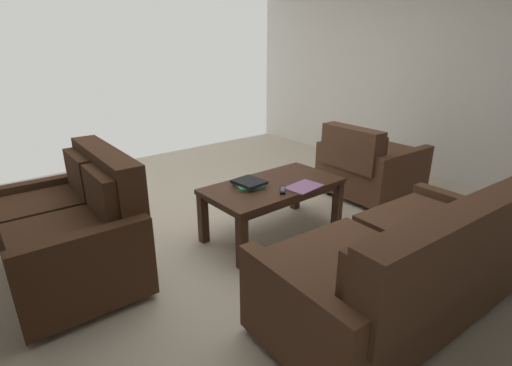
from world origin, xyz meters
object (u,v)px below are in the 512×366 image
object	(u,v)px
book_stack	(249,183)
tv_remote	(283,190)
coffee_table	(273,191)
loveseat_near	(75,228)
sofa_main	(404,268)
armchair_side	(369,166)
loose_magazine	(304,187)

from	to	relation	value
book_stack	tv_remote	world-z (taller)	book_stack
tv_remote	coffee_table	bearing A→B (deg)	-108.82
loveseat_near	book_stack	distance (m)	1.36
sofa_main	armchair_side	distance (m)	2.06
tv_remote	loose_magazine	xyz separation A→B (m)	(-0.20, 0.05, -0.01)
sofa_main	loveseat_near	bearing A→B (deg)	-52.04
armchair_side	loose_magazine	size ratio (longest dim) A/B	3.08
loveseat_near	loose_magazine	bearing A→B (deg)	158.58
loveseat_near	coffee_table	bearing A→B (deg)	164.40
coffee_table	armchair_side	world-z (taller)	armchair_side
sofa_main	loveseat_near	size ratio (longest dim) A/B	1.41
tv_remote	loveseat_near	bearing A→B (deg)	-22.51
book_stack	loose_magazine	xyz separation A→B (m)	(-0.34, 0.32, -0.02)
book_stack	loveseat_near	bearing A→B (deg)	-14.19
loveseat_near	tv_remote	xyz separation A→B (m)	(-1.45, 0.60, 0.11)
armchair_side	loose_magazine	world-z (taller)	armchair_side
sofa_main	loveseat_near	world-z (taller)	loveseat_near
coffee_table	loose_magazine	xyz separation A→B (m)	(-0.14, 0.23, 0.07)
armchair_side	loose_magazine	xyz separation A→B (m)	(1.28, 0.24, 0.14)
loveseat_near	loose_magazine	distance (m)	1.77
loveseat_near	armchair_side	xyz separation A→B (m)	(-2.93, 0.41, -0.03)
sofa_main	coffee_table	xyz separation A→B (m)	(-0.15, -1.33, 0.05)
sofa_main	coffee_table	world-z (taller)	sofa_main
tv_remote	loose_magazine	world-z (taller)	tv_remote
sofa_main	book_stack	bearing A→B (deg)	-87.88
loveseat_near	loose_magazine	size ratio (longest dim) A/B	4.16
coffee_table	book_stack	distance (m)	0.24
sofa_main	tv_remote	xyz separation A→B (m)	(-0.09, -1.15, 0.13)
coffee_table	sofa_main	bearing A→B (deg)	83.68
armchair_side	loveseat_near	bearing A→B (deg)	-8.00
coffee_table	tv_remote	bearing A→B (deg)	71.18
armchair_side	tv_remote	world-z (taller)	armchair_side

